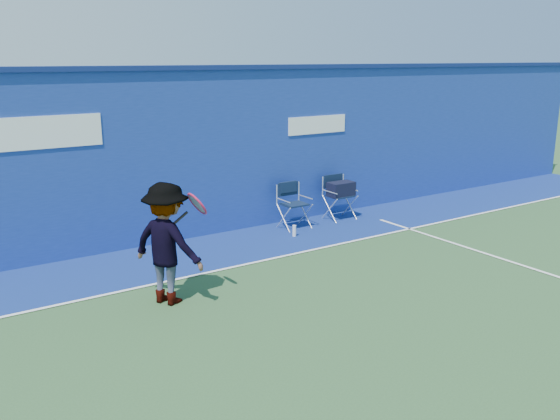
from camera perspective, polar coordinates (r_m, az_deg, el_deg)
ground at (r=6.63m, az=4.50°, el=-14.53°), size 80.00×80.00×0.00m
stadium_wall at (r=10.52m, az=-13.06°, el=5.02°), size 24.00×0.50×3.08m
out_of_bounds_strip at (r=9.90m, az=-10.27°, el=-4.67°), size 24.00×1.80×0.01m
court_lines at (r=7.05m, az=1.43°, el=-12.51°), size 24.00×12.00×0.01m
directors_chair_left at (r=11.45m, az=1.34°, el=-0.31°), size 0.52×0.48×0.88m
directors_chair_right at (r=12.11m, az=5.77°, el=0.85°), size 0.53×0.48×0.89m
water_bottle at (r=10.93m, az=1.39°, el=-2.03°), size 0.07×0.07×0.22m
tennis_player at (r=7.98m, az=-10.80°, el=-3.17°), size 1.04×1.23×1.65m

